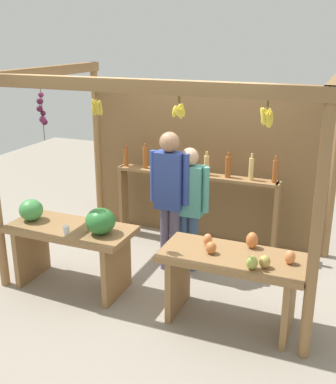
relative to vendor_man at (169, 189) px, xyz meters
The scene contains 7 objects.
ground_plane 1.03m from the vendor_man, 15.21° to the left, with size 12.00×12.00×0.00m, color gray.
market_stall 0.64m from the vendor_man, 83.20° to the left, with size 3.46×2.27×2.37m.
fruit_counter_left 1.22m from the vendor_man, 136.31° to the right, with size 1.40×0.64×1.01m.
fruit_counter_right 1.36m from the vendor_man, 38.66° to the right, with size 1.40×0.64×0.90m.
bottle_shelf_unit 0.86m from the vendor_man, 87.94° to the left, with size 2.22×0.22×1.36m.
vendor_man is the anchor object (origin of this frame).
vendor_woman 0.26m from the vendor_man, 25.16° to the left, with size 0.48×0.21×1.52m.
Camera 1 is at (1.88, -4.79, 2.73)m, focal length 43.82 mm.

